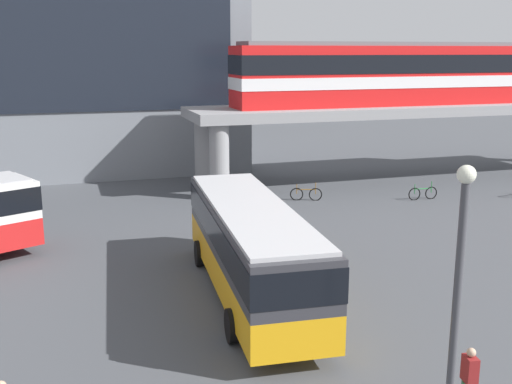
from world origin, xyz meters
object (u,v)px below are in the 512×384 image
Objects in this scene: station_building at (21,49)px; bus_main at (251,241)px; bicycle_brown at (306,194)px; bicycle_green at (423,193)px; pedestrian_by_bike_rack at (469,382)px; train at (402,73)px.

bus_main is at bearing -73.74° from station_building.
bus_main is 6.58× the size of bicycle_brown.
pedestrian_by_bike_rack is (-10.52, -18.51, 0.39)m from bicycle_green.
bus_main is 6.98× the size of pedestrian_by_bike_rack.
bus_main is (8.09, -27.76, -6.30)m from station_building.
bus_main reaches higher than bicycle_green.
bicycle_brown is 20.73m from pedestrian_by_bike_rack.
bicycle_green is 1.12× the size of pedestrian_by_bike_rack.
bicycle_green is 21.30m from pedestrian_by_bike_rack.
bicycle_brown is (-6.32, 1.78, 0.00)m from bicycle_green.
train is 27.46m from pedestrian_by_bike_rack.
station_building reaches higher than bicycle_brown.
pedestrian_by_bike_rack is (10.88, -35.76, -7.54)m from station_building.
train reaches higher than pedestrian_by_bike_rack.
station_building is 18.10× the size of pedestrian_by_bike_rack.
bicycle_green is (-1.47, -5.43, -6.44)m from train.
station_building reaches higher than bus_main.
bicycle_green and bicycle_brown have the same top height.
bicycle_brown is at bearing 78.30° from pedestrian_by_bike_rack.
bus_main is 17.04m from bicycle_green.
bicycle_green is at bearing 38.31° from bus_main.
pedestrian_by_bike_rack is (2.78, -8.00, -1.24)m from bus_main.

